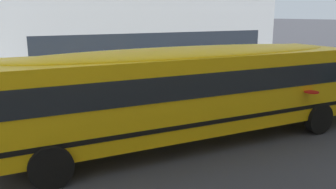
% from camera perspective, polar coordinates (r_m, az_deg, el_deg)
% --- Properties ---
extents(ground_plane, '(400.00, 400.00, 0.00)m').
position_cam_1_polar(ground_plane, '(12.16, 9.05, -4.10)').
color(ground_plane, '#38383D').
extents(sidewalk_far, '(120.00, 3.00, 0.01)m').
position_cam_1_polar(sidewalk_far, '(19.20, -5.80, 2.38)').
color(sidewalk_far, gray).
rests_on(sidewalk_far, ground_plane).
extents(lane_centreline, '(110.00, 0.16, 0.01)m').
position_cam_1_polar(lane_centreline, '(12.15, 9.06, -4.08)').
color(lane_centreline, silver).
rests_on(lane_centreline, ground_plane).
extents(school_bus, '(12.11, 3.10, 2.69)m').
position_cam_1_polar(school_bus, '(9.73, 4.58, 1.43)').
color(school_bus, yellow).
rests_on(school_bus, ground_plane).
extents(parked_car_red_under_tree, '(3.95, 1.97, 1.64)m').
position_cam_1_polar(parked_car_red_under_tree, '(21.20, 16.61, 5.22)').
color(parked_car_red_under_tree, maroon).
rests_on(parked_car_red_under_tree, ground_plane).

